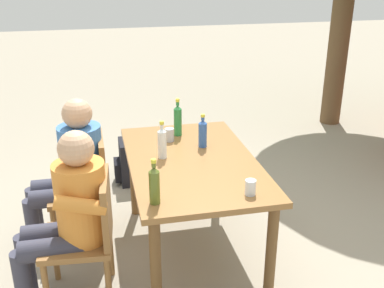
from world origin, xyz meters
name	(u,v)px	position (x,y,z in m)	size (l,w,h in m)	color
ground_plane	(192,250)	(0.00, 0.00, 0.00)	(24.00, 24.00, 0.00)	gray
dining_table	(192,172)	(0.00, 0.00, 0.67)	(1.48, 0.90, 0.78)	olive
chair_near_left	(88,185)	(-0.33, -0.75, 0.49)	(0.44, 0.44, 0.87)	olive
chair_near_right	(89,232)	(0.34, -0.75, 0.49)	(0.47, 0.47, 0.87)	olive
person_in_white_shirt	(72,166)	(-0.33, -0.86, 0.66)	(0.47, 0.62, 1.18)	#3D70B2
person_in_plaid_shirt	(69,210)	(0.33, -0.86, 0.66)	(0.47, 0.62, 1.18)	orange
bottle_blue	(203,133)	(-0.22, 0.13, 0.89)	(0.06, 0.06, 0.26)	#2D56A3
bottle_green	(178,120)	(-0.50, -0.01, 0.91)	(0.06, 0.06, 0.31)	#287A38
bottle_olive	(154,184)	(0.56, -0.35, 0.90)	(0.06, 0.06, 0.28)	#566623
bottle_clear	(162,142)	(-0.08, -0.20, 0.90)	(0.06, 0.06, 0.28)	white
cup_glass	(250,187)	(0.59, 0.24, 0.82)	(0.07, 0.07, 0.10)	silver
cup_steel	(169,135)	(-0.39, -0.10, 0.83)	(0.07, 0.07, 0.10)	#B2B7BC
backpack_by_far_side	(128,162)	(-1.29, -0.37, 0.21)	(0.31, 0.23, 0.44)	black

